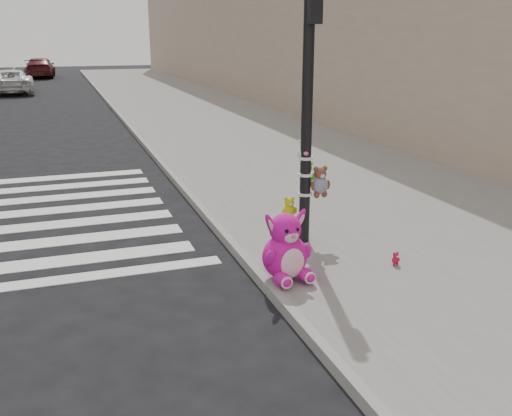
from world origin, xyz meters
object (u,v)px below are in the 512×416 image
object	(u,v)px
signal_pole	(308,137)
pink_bunny	(286,251)
red_teddy	(395,259)
car_white_near	(12,82)

from	to	relation	value
signal_pole	pink_bunny	bearing A→B (deg)	-123.76
red_teddy	car_white_near	size ratio (longest dim) A/B	0.04
signal_pole	car_white_near	bearing A→B (deg)	101.47
signal_pole	car_white_near	size ratio (longest dim) A/B	0.83
pink_bunny	car_white_near	xyz separation A→B (m)	(-4.85, 29.19, 0.15)
pink_bunny	car_white_near	world-z (taller)	car_white_near
signal_pole	car_white_near	xyz separation A→B (m)	(-5.67, 27.95, -1.08)
signal_pole	pink_bunny	size ratio (longest dim) A/B	4.29
car_white_near	signal_pole	bearing A→B (deg)	99.45
pink_bunny	car_white_near	distance (m)	29.59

